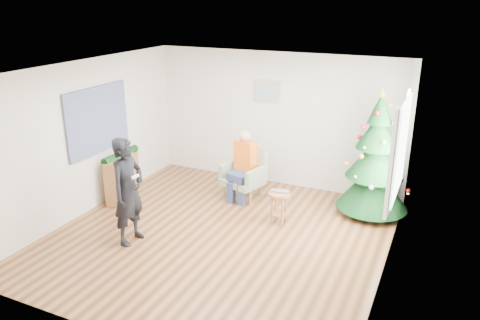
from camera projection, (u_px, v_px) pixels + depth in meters
The scene contains 19 objects.
floor at pixel (218, 237), 7.35m from camera, with size 5.00×5.00×0.00m, color brown.
ceiling at pixel (215, 70), 6.48m from camera, with size 5.00×5.00×0.00m, color white.
wall_back at pixel (276, 120), 9.05m from camera, with size 5.00×5.00×0.00m, color silver.
wall_front at pixel (104, 232), 4.77m from camera, with size 5.00×5.00×0.00m, color silver.
wall_left at pixel (86, 138), 7.90m from camera, with size 5.00×5.00×0.00m, color silver.
wall_right at pixel (392, 186), 5.93m from camera, with size 5.00×5.00×0.00m, color silver.
window_panel at pixel (401, 149), 6.73m from camera, with size 0.04×1.30×1.40m, color white.
curtains at pixel (399, 148), 6.74m from camera, with size 0.05×1.75×1.50m.
christmas_tree at pixel (376, 159), 7.83m from camera, with size 1.21×1.21×2.18m.
stool at pixel (279, 207), 7.71m from camera, with size 0.36×0.36×0.54m.
laptop at pixel (279, 192), 7.62m from camera, with size 0.30×0.19×0.02m, color silver.
armchair at pixel (244, 179), 8.67m from camera, with size 0.82×0.79×0.97m.
seated_person at pixel (243, 165), 8.53m from camera, with size 0.46×0.62×1.28m.
standing_man at pixel (128, 191), 6.96m from camera, with size 0.60×0.40×1.66m, color black.
game_controller at pixel (135, 177), 6.77m from camera, with size 0.04×0.13×0.04m, color white.
console at pixel (122, 176), 8.68m from camera, with size 0.30×1.00×0.80m, color brown.
garland at pixel (120, 155), 8.54m from camera, with size 0.14×0.14×0.90m, color black.
tapestry at pixel (98, 120), 8.06m from camera, with size 0.03×1.50×1.15m, color black.
framed_picture at pixel (267, 91), 8.92m from camera, with size 0.52×0.05×0.42m.
Camera 1 is at (3.04, -5.78, 3.60)m, focal length 35.00 mm.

